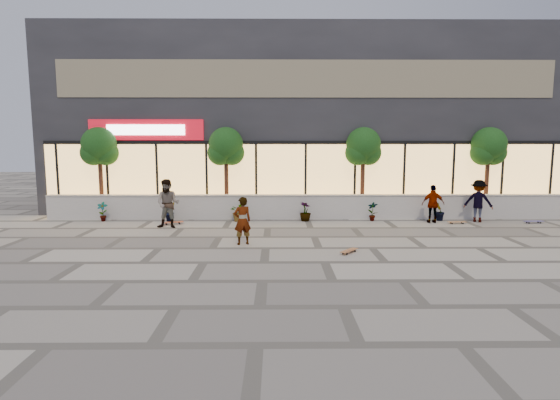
{
  "coord_description": "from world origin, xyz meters",
  "views": [
    {
      "loc": [
        -1.31,
        -11.44,
        3.14
      ],
      "look_at": [
        -1.18,
        3.14,
        1.3
      ],
      "focal_mm": 28.0,
      "sensor_mm": 36.0,
      "label": 1
    }
  ],
  "objects_px": {
    "skateboard_center": "(349,251)",
    "tree_east": "(489,149)",
    "tree_west": "(99,149)",
    "skater_right_near": "(433,204)",
    "tree_midwest": "(226,149)",
    "skater_left": "(168,204)",
    "skateboard_right_far": "(534,221)",
    "skater_center": "(242,221)",
    "skater_right_far": "(478,201)",
    "tree_mideast": "(363,149)",
    "skateboard_left": "(173,222)",
    "skateboard_right_near": "(457,222)"
  },
  "relations": [
    {
      "from": "tree_midwest",
      "to": "skateboard_right_near",
      "type": "xyz_separation_m",
      "value": [
        9.45,
        -1.96,
        -2.91
      ]
    },
    {
      "from": "tree_west",
      "to": "skateboard_right_near",
      "type": "height_order",
      "value": "tree_west"
    },
    {
      "from": "skater_right_far",
      "to": "skateboard_right_near",
      "type": "xyz_separation_m",
      "value": [
        -1.03,
        -0.47,
        -0.79
      ]
    },
    {
      "from": "tree_midwest",
      "to": "skateboard_right_near",
      "type": "relative_size",
      "value": 5.34
    },
    {
      "from": "tree_midwest",
      "to": "skateboard_right_near",
      "type": "height_order",
      "value": "tree_midwest"
    },
    {
      "from": "tree_midwest",
      "to": "tree_mideast",
      "type": "relative_size",
      "value": 1.0
    },
    {
      "from": "skateboard_left",
      "to": "skateboard_right_far",
      "type": "xyz_separation_m",
      "value": [
        14.53,
        0.14,
        -0.0
      ]
    },
    {
      "from": "tree_midwest",
      "to": "skater_center",
      "type": "relative_size",
      "value": 2.57
    },
    {
      "from": "tree_east",
      "to": "skater_center",
      "type": "bearing_deg",
      "value": -151.91
    },
    {
      "from": "tree_east",
      "to": "skateboard_center",
      "type": "height_order",
      "value": "tree_east"
    },
    {
      "from": "tree_west",
      "to": "skater_left",
      "type": "distance_m",
      "value": 4.95
    },
    {
      "from": "skater_right_near",
      "to": "skateboard_left",
      "type": "xyz_separation_m",
      "value": [
        -10.47,
        -0.27,
        -0.69
      ]
    },
    {
      "from": "tree_east",
      "to": "skateboard_right_far",
      "type": "distance_m",
      "value": 3.62
    },
    {
      "from": "tree_west",
      "to": "skater_right_far",
      "type": "height_order",
      "value": "tree_west"
    },
    {
      "from": "tree_midwest",
      "to": "skateboard_right_far",
      "type": "relative_size",
      "value": 4.8
    },
    {
      "from": "tree_west",
      "to": "tree_mideast",
      "type": "height_order",
      "value": "same"
    },
    {
      "from": "skater_left",
      "to": "skater_right_far",
      "type": "bearing_deg",
      "value": 9.79
    },
    {
      "from": "skater_right_near",
      "to": "skateboard_center",
      "type": "distance_m",
      "value": 6.55
    },
    {
      "from": "tree_west",
      "to": "skater_right_near",
      "type": "distance_m",
      "value": 14.32
    },
    {
      "from": "skater_center",
      "to": "skater_right_near",
      "type": "height_order",
      "value": "skater_right_near"
    },
    {
      "from": "skater_right_near",
      "to": "skater_right_far",
      "type": "relative_size",
      "value": 0.9
    },
    {
      "from": "tree_west",
      "to": "skateboard_left",
      "type": "bearing_deg",
      "value": -29.23
    },
    {
      "from": "skateboard_center",
      "to": "tree_east",
      "type": "bearing_deg",
      "value": -6.71
    },
    {
      "from": "tree_midwest",
      "to": "tree_east",
      "type": "bearing_deg",
      "value": 0.0
    },
    {
      "from": "skater_center",
      "to": "skateboard_center",
      "type": "height_order",
      "value": "skater_center"
    },
    {
      "from": "skater_left",
      "to": "skateboard_right_far",
      "type": "distance_m",
      "value": 14.57
    },
    {
      "from": "skater_right_far",
      "to": "tree_mideast",
      "type": "bearing_deg",
      "value": 10.25
    },
    {
      "from": "tree_midwest",
      "to": "skateboard_right_near",
      "type": "bearing_deg",
      "value": -11.75
    },
    {
      "from": "tree_midwest",
      "to": "skater_left",
      "type": "bearing_deg",
      "value": -125.07
    },
    {
      "from": "skater_center",
      "to": "skater_right_far",
      "type": "bearing_deg",
      "value": -176.57
    },
    {
      "from": "skater_center",
      "to": "skateboard_right_near",
      "type": "relative_size",
      "value": 2.08
    },
    {
      "from": "skater_center",
      "to": "skater_left",
      "type": "bearing_deg",
      "value": -62.73
    },
    {
      "from": "tree_west",
      "to": "skateboard_center",
      "type": "distance_m",
      "value": 12.24
    },
    {
      "from": "skater_center",
      "to": "skateboard_right_far",
      "type": "distance_m",
      "value": 12.08
    },
    {
      "from": "tree_east",
      "to": "tree_west",
      "type": "bearing_deg",
      "value": 180.0
    },
    {
      "from": "skater_right_near",
      "to": "tree_west",
      "type": "bearing_deg",
      "value": -5.73
    },
    {
      "from": "skateboard_center",
      "to": "skateboard_left",
      "type": "relative_size",
      "value": 0.82
    },
    {
      "from": "skater_left",
      "to": "skateboard_center",
      "type": "height_order",
      "value": "skater_left"
    },
    {
      "from": "skateboard_right_far",
      "to": "tree_west",
      "type": "bearing_deg",
      "value": 169.15
    },
    {
      "from": "skater_right_near",
      "to": "skater_right_far",
      "type": "xyz_separation_m",
      "value": [
        1.94,
        0.23,
        0.09
      ]
    },
    {
      "from": "skateboard_center",
      "to": "skateboard_left",
      "type": "height_order",
      "value": "skateboard_left"
    },
    {
      "from": "skateboard_left",
      "to": "skater_center",
      "type": "bearing_deg",
      "value": -71.01
    },
    {
      "from": "skateboard_center",
      "to": "skateboard_right_far",
      "type": "bearing_deg",
      "value": -19.44
    },
    {
      "from": "tree_mideast",
      "to": "skater_right_near",
      "type": "height_order",
      "value": "tree_mideast"
    },
    {
      "from": "tree_east",
      "to": "skater_left",
      "type": "xyz_separation_m",
      "value": [
        -13.41,
        -2.73,
        -2.05
      ]
    },
    {
      "from": "tree_west",
      "to": "tree_east",
      "type": "bearing_deg",
      "value": 0.0
    },
    {
      "from": "tree_mideast",
      "to": "skateboard_center",
      "type": "xyz_separation_m",
      "value": [
        -1.67,
        -6.69,
        -2.91
      ]
    },
    {
      "from": "tree_midwest",
      "to": "tree_east",
      "type": "xyz_separation_m",
      "value": [
        11.5,
        0.0,
        0.0
      ]
    },
    {
      "from": "tree_east",
      "to": "skateboard_center",
      "type": "distance_m",
      "value": 10.23
    },
    {
      "from": "tree_west",
      "to": "skateboard_right_far",
      "type": "bearing_deg",
      "value": -5.86
    }
  ]
}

